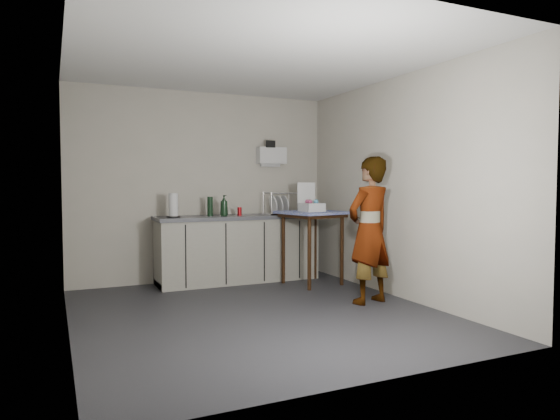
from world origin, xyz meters
name	(u,v)px	position (x,y,z in m)	size (l,w,h in m)	color
ground	(258,313)	(0.00, 0.00, 0.00)	(4.00, 4.00, 0.00)	#26262B
wall_back	(203,187)	(0.00, 1.99, 1.30)	(3.60, 0.02, 2.60)	beige
wall_right	(399,187)	(1.79, 0.00, 1.30)	(0.02, 4.00, 2.60)	beige
wall_left	(67,188)	(-1.79, 0.00, 1.30)	(0.02, 4.00, 2.60)	beige
ceiling	(257,59)	(0.00, 0.00, 2.60)	(3.60, 4.00, 0.01)	white
kitchen_counter	(238,250)	(0.40, 1.70, 0.43)	(2.24, 0.62, 0.91)	black
wall_shelf	(271,156)	(1.00, 1.92, 1.75)	(0.42, 0.18, 0.37)	white
side_table	(312,221)	(1.24, 1.10, 0.85)	(0.89, 0.89, 0.98)	#341E0B
standing_man	(370,230)	(1.31, -0.10, 0.82)	(0.60, 0.39, 1.64)	#B2A593
soap_bottle	(224,206)	(0.18, 1.62, 1.05)	(0.11, 0.11, 0.28)	black
soda_can	(240,211)	(0.42, 1.67, 0.97)	(0.06, 0.06, 0.11)	red
dark_bottle	(210,206)	(0.01, 1.71, 1.04)	(0.08, 0.08, 0.26)	black
paper_towel	(173,206)	(-0.50, 1.64, 1.06)	(0.17, 0.17, 0.31)	black
dish_rack	(280,209)	(1.01, 1.64, 0.98)	(0.45, 0.34, 0.31)	silver
bakery_box	(311,205)	(1.20, 1.08, 1.06)	(0.29, 0.29, 0.38)	white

